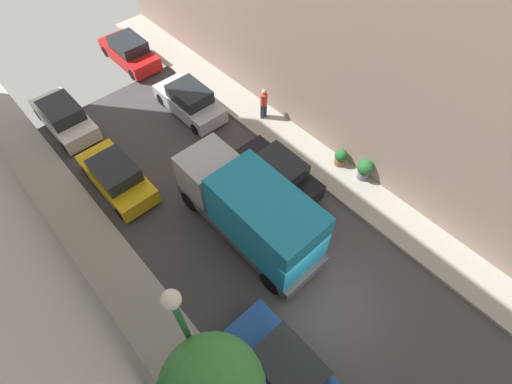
# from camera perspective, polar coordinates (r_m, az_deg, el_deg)

# --- Properties ---
(ground) EXTENTS (32.00, 32.00, 0.00)m
(ground) POSITION_cam_1_polar(r_m,az_deg,el_deg) (14.76, 9.86, -16.09)
(ground) COLOR #423F42
(sidewalk_right) EXTENTS (2.00, 44.00, 0.15)m
(sidewalk_right) POSITION_cam_1_polar(r_m,az_deg,el_deg) (17.12, 21.05, -4.54)
(sidewalk_right) COLOR #A8A399
(sidewalk_right) RESTS_ON ground
(parked_car_left_2) EXTENTS (1.78, 4.20, 1.57)m
(parked_car_left_2) POSITION_cam_1_polar(r_m,az_deg,el_deg) (13.23, 4.45, -24.82)
(parked_car_left_2) COLOR #194799
(parked_car_left_2) RESTS_ON ground
(parked_car_left_3) EXTENTS (1.78, 4.20, 1.57)m
(parked_car_left_3) POSITION_cam_1_polar(r_m,az_deg,el_deg) (17.75, -20.25, 2.19)
(parked_car_left_3) COLOR gold
(parked_car_left_3) RESTS_ON ground
(parked_car_left_4) EXTENTS (1.78, 4.20, 1.57)m
(parked_car_left_4) POSITION_cam_1_polar(r_m,az_deg,el_deg) (21.56, -26.91, 9.98)
(parked_car_left_4) COLOR white
(parked_car_left_4) RESTS_ON ground
(parked_car_right_0) EXTENTS (1.78, 4.20, 1.57)m
(parked_car_right_0) POSITION_cam_1_polar(r_m,az_deg,el_deg) (16.82, 3.27, 2.90)
(parked_car_right_0) COLOR black
(parked_car_right_0) RESTS_ON ground
(parked_car_right_1) EXTENTS (1.78, 4.20, 1.57)m
(parked_car_right_1) POSITION_cam_1_polar(r_m,az_deg,el_deg) (20.54, -9.95, 13.34)
(parked_car_right_1) COLOR silver
(parked_car_right_1) RESTS_ON ground
(parked_car_right_2) EXTENTS (1.78, 4.20, 1.57)m
(parked_car_right_2) POSITION_cam_1_polar(r_m,az_deg,el_deg) (24.99, -18.53, 19.39)
(parked_car_right_2) COLOR red
(parked_car_right_2) RESTS_ON ground
(delivery_truck) EXTENTS (2.26, 6.60, 3.38)m
(delivery_truck) POSITION_cam_1_polar(r_m,az_deg,el_deg) (14.29, -0.79, -2.83)
(delivery_truck) COLOR #4C4C51
(delivery_truck) RESTS_ON ground
(pedestrian) EXTENTS (0.40, 0.36, 1.72)m
(pedestrian) POSITION_cam_1_polar(r_m,az_deg,el_deg) (19.59, 1.18, 13.29)
(pedestrian) COLOR #2D334C
(pedestrian) RESTS_ON sidewalk_right
(potted_plant_1) EXTENTS (0.74, 0.74, 1.08)m
(potted_plant_1) POSITION_cam_1_polar(r_m,az_deg,el_deg) (17.59, 16.09, 3.39)
(potted_plant_1) COLOR slate
(potted_plant_1) RESTS_ON sidewalk_right
(potted_plant_2) EXTENTS (0.59, 0.59, 0.87)m
(potted_plant_2) POSITION_cam_1_polar(r_m,az_deg,el_deg) (18.00, 12.62, 5.17)
(potted_plant_2) COLOR brown
(potted_plant_2) RESTS_ON sidewalk_right
(lamp_post) EXTENTS (0.44, 0.44, 6.36)m
(lamp_post) POSITION_cam_1_polar(r_m,az_deg,el_deg) (9.94, -10.51, -19.85)
(lamp_post) COLOR #26723F
(lamp_post) RESTS_ON sidewalk_left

